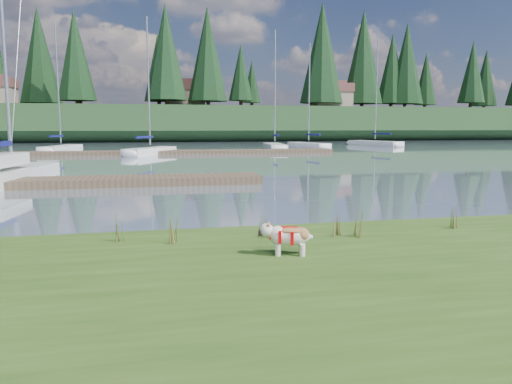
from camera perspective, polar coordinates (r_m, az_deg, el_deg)
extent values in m
plane|color=gray|center=(40.62, -11.98, 4.22)|extent=(200.00, 200.00, 0.00)
cube|color=#33521A|center=(5.01, -7.17, -16.62)|extent=(60.00, 9.00, 0.35)
cube|color=#1A3218|center=(83.56, -12.36, 7.54)|extent=(200.00, 20.00, 5.00)
cylinder|color=silver|center=(7.28, 2.52, -6.64)|extent=(0.08, 0.08, 0.18)
cylinder|color=silver|center=(7.45, 2.51, -6.31)|extent=(0.08, 0.08, 0.18)
cylinder|color=silver|center=(7.29, 5.31, -6.64)|extent=(0.08, 0.08, 0.18)
cylinder|color=silver|center=(7.47, 5.23, -6.31)|extent=(0.08, 0.08, 0.18)
ellipsoid|color=silver|center=(7.33, 3.98, -5.07)|extent=(0.64, 0.43, 0.27)
ellipsoid|color=#9D653B|center=(7.31, 3.98, -4.40)|extent=(0.46, 0.37, 0.10)
ellipsoid|color=silver|center=(7.31, 1.21, -4.39)|extent=(0.25, 0.26, 0.20)
cube|color=black|center=(7.31, 0.51, -4.65)|extent=(0.09, 0.11, 0.08)
cube|color=white|center=(21.76, -26.77, 1.44)|extent=(2.86, 8.04, 0.70)
ellipsoid|color=white|center=(25.43, -23.45, 2.39)|extent=(2.00, 2.36, 0.70)
cylinder|color=silver|center=(22.79, -27.08, 18.23)|extent=(0.14, 0.14, 11.93)
cube|color=#4C3D2C|center=(19.99, -22.84, 0.99)|extent=(16.00, 2.00, 0.30)
cube|color=#4C3D2C|center=(40.68, -9.16, 4.51)|extent=(26.00, 2.20, 0.30)
cube|color=white|center=(46.32, -21.37, 4.53)|extent=(2.89, 6.59, 0.70)
ellipsoid|color=white|center=(49.31, -19.97, 4.75)|extent=(1.76, 2.03, 0.70)
cylinder|color=silver|center=(46.41, -21.70, 11.44)|extent=(0.12, 0.12, 10.04)
cube|color=#0F1254|center=(45.47, -21.85, 5.95)|extent=(0.78, 2.53, 0.20)
cube|color=white|center=(39.93, -11.98, 4.49)|extent=(4.28, 6.00, 0.70)
ellipsoid|color=white|center=(42.62, -9.94, 4.72)|extent=(2.00, 2.12, 0.70)
cylinder|color=silver|center=(40.02, -12.19, 12.23)|extent=(0.12, 0.12, 9.65)
cube|color=#0F1254|center=(39.16, -12.63, 6.14)|extent=(1.40, 2.21, 0.20)
cube|color=white|center=(47.83, 2.16, 5.12)|extent=(2.32, 6.85, 0.70)
ellipsoid|color=white|center=(51.15, 1.64, 5.28)|extent=(1.67, 1.99, 0.70)
cylinder|color=silver|center=(47.93, 2.19, 11.99)|extent=(0.12, 0.12, 10.33)
cube|color=#0F1254|center=(46.89, 2.32, 6.51)|extent=(0.52, 2.68, 0.20)
cube|color=white|center=(51.25, 6.02, 5.24)|extent=(2.81, 6.40, 0.70)
ellipsoid|color=white|center=(53.92, 4.27, 5.37)|extent=(1.71, 1.97, 0.70)
cylinder|color=silver|center=(51.32, 6.10, 11.27)|extent=(0.12, 0.12, 9.62)
cube|color=#0F1254|center=(50.49, 6.55, 6.54)|extent=(0.76, 2.46, 0.20)
cube|color=white|center=(58.88, 13.43, 5.37)|extent=(3.80, 7.46, 0.70)
ellipsoid|color=white|center=(61.57, 11.08, 5.52)|extent=(2.12, 2.38, 0.70)
cylinder|color=silver|center=(58.98, 13.62, 11.23)|extent=(0.12, 0.12, 10.89)
cube|color=#0F1254|center=(58.13, 14.15, 6.49)|extent=(1.07, 2.83, 0.20)
cone|color=#475B23|center=(8.13, -9.81, -3.64)|extent=(0.03, 0.03, 0.62)
cone|color=brown|center=(8.08, -8.99, -4.14)|extent=(0.03, 0.03, 0.50)
cone|color=#475B23|center=(8.16, -9.40, -3.37)|extent=(0.03, 0.03, 0.68)
cone|color=brown|center=(8.13, -8.79, -4.29)|extent=(0.03, 0.03, 0.44)
cone|color=#475B23|center=(8.06, -9.63, -3.96)|extent=(0.03, 0.03, 0.56)
cone|color=#475B23|center=(8.47, 0.56, -3.81)|extent=(0.03, 0.03, 0.41)
cone|color=brown|center=(8.44, 1.40, -4.14)|extent=(0.03, 0.03, 0.33)
cone|color=#475B23|center=(8.51, 0.91, -3.62)|extent=(0.03, 0.03, 0.45)
cone|color=brown|center=(8.49, 1.53, -4.21)|extent=(0.03, 0.03, 0.29)
cone|color=#475B23|center=(8.40, 0.82, -4.05)|extent=(0.03, 0.03, 0.37)
cone|color=#475B23|center=(8.70, 8.79, -3.31)|extent=(0.03, 0.03, 0.50)
cone|color=brown|center=(8.69, 9.63, -3.68)|extent=(0.03, 0.03, 0.40)
cone|color=#475B23|center=(8.74, 9.09, -3.09)|extent=(0.03, 0.03, 0.55)
cone|color=brown|center=(8.74, 9.71, -3.78)|extent=(0.03, 0.03, 0.35)
cone|color=#475B23|center=(8.64, 9.10, -3.56)|extent=(0.03, 0.03, 0.45)
cone|color=#475B23|center=(8.46, -15.43, -3.80)|extent=(0.03, 0.03, 0.50)
cone|color=brown|center=(8.39, -14.69, -4.21)|extent=(0.03, 0.03, 0.40)
cone|color=#475B23|center=(8.48, -15.02, -3.59)|extent=(0.03, 0.03, 0.55)
cone|color=brown|center=(8.44, -14.47, -4.31)|extent=(0.03, 0.03, 0.35)
cone|color=#475B23|center=(8.38, -15.31, -4.07)|extent=(0.03, 0.03, 0.45)
cone|color=#475B23|center=(8.63, 11.17, -3.53)|extent=(0.03, 0.03, 0.47)
cone|color=brown|center=(8.62, 12.02, -3.89)|extent=(0.03, 0.03, 0.38)
cone|color=#475B23|center=(8.68, 11.46, -3.32)|extent=(0.03, 0.03, 0.52)
cone|color=brown|center=(8.67, 12.09, -3.98)|extent=(0.03, 0.03, 0.33)
cone|color=#475B23|center=(8.57, 11.50, -3.78)|extent=(0.03, 0.03, 0.42)
cone|color=#475B23|center=(9.87, 21.26, -2.48)|extent=(0.03, 0.03, 0.49)
cone|color=brown|center=(9.88, 22.00, -2.79)|extent=(0.03, 0.03, 0.39)
cone|color=#475B23|center=(9.92, 21.46, -2.30)|extent=(0.03, 0.03, 0.53)
cone|color=brown|center=(9.93, 22.01, -2.88)|extent=(0.03, 0.03, 0.34)
cone|color=#475B23|center=(9.82, 21.61, -2.69)|extent=(0.03, 0.03, 0.44)
cube|color=#33281C|center=(9.22, -9.76, -6.07)|extent=(60.00, 0.50, 0.14)
cylinder|color=#382619|center=(83.20, -19.43, 9.63)|extent=(0.60, 0.60, 1.80)
cone|color=black|center=(83.66, -19.61, 13.64)|extent=(4.84, 4.84, 11.00)
cylinder|color=#382619|center=(76.72, -10.14, 10.15)|extent=(0.60, 0.60, 1.80)
cone|color=black|center=(77.40, -10.26, 15.48)|extent=(6.16, 6.16, 14.00)
cylinder|color=#382619|center=(82.10, -1.73, 10.08)|extent=(0.60, 0.60, 1.80)
cone|color=black|center=(82.47, -1.75, 13.52)|extent=(3.96, 3.96, 9.00)
cylinder|color=#382619|center=(83.61, 7.45, 9.98)|extent=(0.60, 0.60, 1.80)
cone|color=black|center=(84.36, 7.55, 15.48)|extent=(7.04, 7.04, 16.00)
cylinder|color=#382619|center=(91.99, 15.14, 9.55)|extent=(0.60, 0.60, 1.80)
cone|color=black|center=(92.46, 15.28, 13.46)|extent=(5.28, 5.28, 12.00)
cylinder|color=#382619|center=(95.38, 23.30, 9.13)|extent=(0.60, 0.60, 1.80)
cone|color=black|center=(95.76, 23.48, 12.49)|extent=(4.62, 4.62, 10.50)
cube|color=gray|center=(81.91, -8.17, 10.37)|extent=(6.00, 5.00, 2.80)
cube|color=brown|center=(82.05, -8.19, 11.83)|extent=(6.30, 5.30, 1.40)
cube|color=brown|center=(82.11, -8.20, 12.39)|extent=(4.20, 3.60, 0.70)
cube|color=gray|center=(85.27, 8.51, 10.25)|extent=(6.00, 5.00, 2.80)
cube|color=brown|center=(85.40, 8.54, 11.65)|extent=(6.30, 5.30, 1.40)
cube|color=brown|center=(85.46, 8.55, 12.19)|extent=(4.20, 3.60, 0.70)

